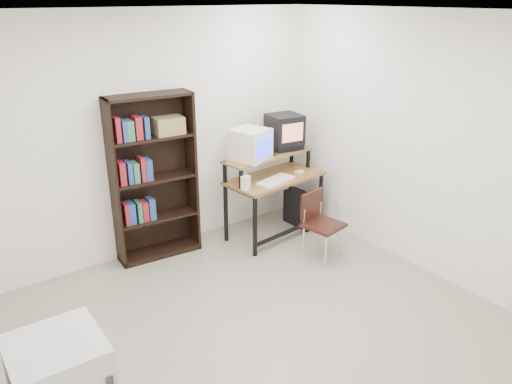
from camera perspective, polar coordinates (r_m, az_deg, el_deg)
floor at (r=4.46m, az=1.06°, el=-15.82°), size 4.00×4.00×0.01m
ceiling at (r=3.54m, az=1.36°, el=19.89°), size 4.00×4.00×0.01m
back_wall at (r=5.45m, az=-11.76°, el=6.22°), size 4.00×0.01×2.60m
right_wall at (r=5.21m, az=18.99°, el=4.77°), size 0.01×4.00×2.60m
computer_desk at (r=5.84m, az=2.02°, el=1.34°), size 1.22×0.70×0.98m
crt_monitor at (r=5.60m, az=-0.64°, el=5.44°), size 0.47×0.47×0.35m
vcr at (r=6.02m, az=3.45°, el=5.20°), size 0.40×0.31×0.08m
crt_tv at (r=5.96m, az=3.27°, el=7.18°), size 0.42×0.41×0.35m
cd_spindle at (r=5.78m, az=1.73°, el=4.40°), size 0.13×0.13×0.05m
keyboard at (r=5.66m, az=2.26°, el=1.26°), size 0.51×0.31×0.03m
mousepad at (r=5.98m, az=4.88°, el=2.15°), size 0.26×0.24×0.01m
mouse at (r=5.96m, az=4.99°, el=2.27°), size 0.10×0.07×0.03m
desk_speaker at (r=5.40m, az=-1.20°, el=1.01°), size 0.10×0.10×0.17m
pc_tower at (r=6.27m, az=5.15°, el=-1.95°), size 0.21×0.45×0.42m
school_chair at (r=5.43m, az=7.24°, el=-3.06°), size 0.43×0.43×0.74m
bookshelf at (r=5.40m, az=-11.73°, el=1.82°), size 0.92×0.38×1.79m
wall_outlet at (r=6.22m, az=9.26°, el=-1.45°), size 0.02×0.08×0.12m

